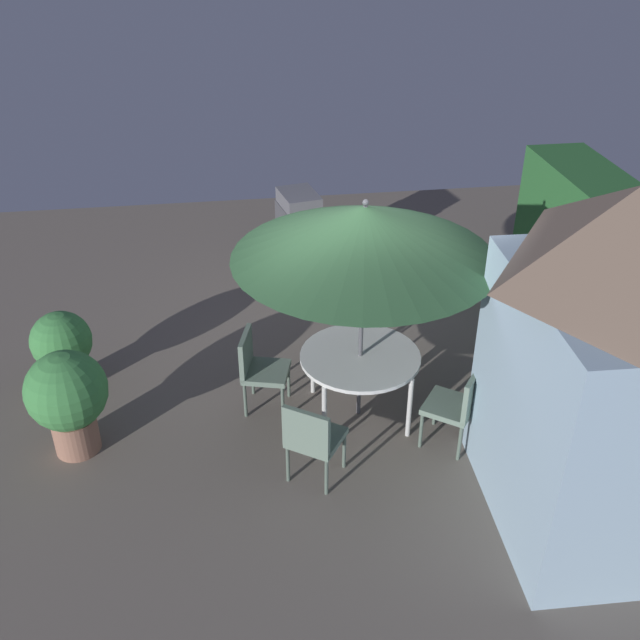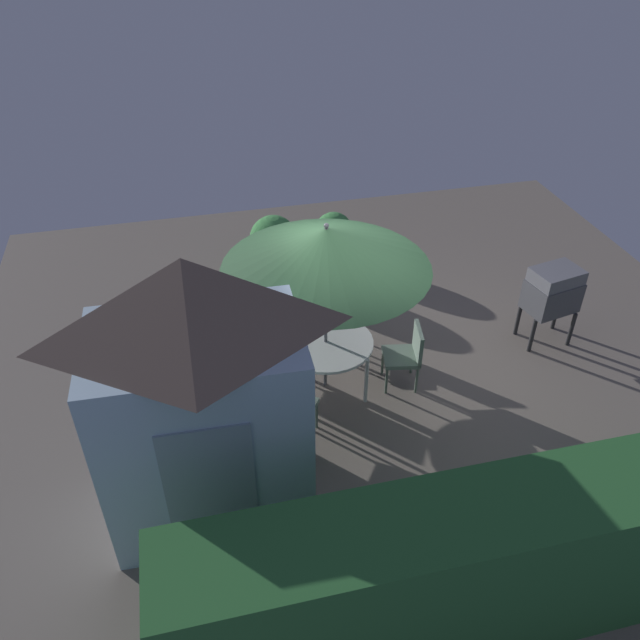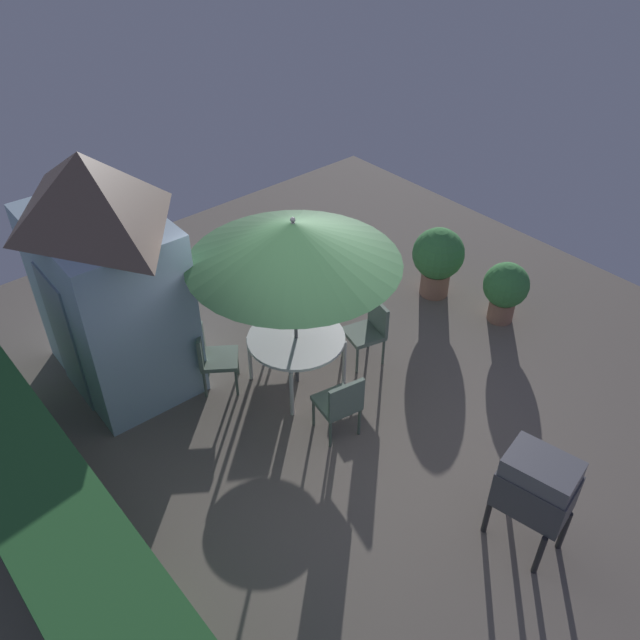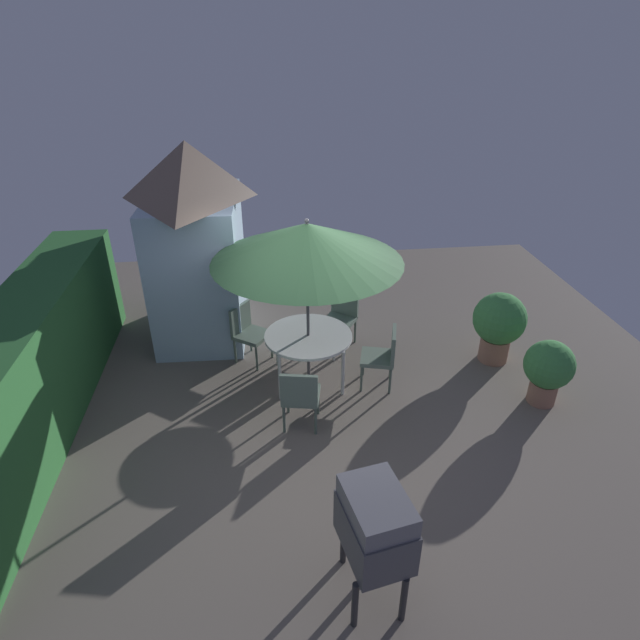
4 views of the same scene
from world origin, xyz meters
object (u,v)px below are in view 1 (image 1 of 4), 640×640
at_px(chair_far_side, 312,437).
at_px(potted_plant_by_shed, 68,397).
at_px(patio_umbrella, 365,232).
at_px(bbq_grill, 299,217).
at_px(chair_near_shed, 258,366).
at_px(patio_table, 360,360).
at_px(chair_toward_house, 360,319).
at_px(garden_shed, 599,367).
at_px(potted_plant_by_grill, 62,346).
at_px(chair_toward_hedge, 458,403).

distance_m(chair_far_side, potted_plant_by_shed, 2.40).
xyz_separation_m(patio_umbrella, chair_far_side, (0.93, -0.62, -1.60)).
distance_m(bbq_grill, chair_near_shed, 3.20).
height_order(patio_table, chair_near_shed, chair_near_shed).
height_order(bbq_grill, chair_near_shed, bbq_grill).
xyz_separation_m(patio_umbrella, bbq_grill, (-3.36, -0.24, -1.27)).
relative_size(chair_near_shed, chair_toward_house, 1.00).
distance_m(patio_umbrella, chair_near_shed, 1.92).
distance_m(garden_shed, potted_plant_by_grill, 5.47).
relative_size(patio_umbrella, potted_plant_by_shed, 2.26).
relative_size(bbq_grill, chair_near_shed, 1.33).
relative_size(patio_table, potted_plant_by_shed, 1.11).
bearing_deg(potted_plant_by_grill, patio_table, 73.73).
bearing_deg(bbq_grill, chair_toward_hedge, 15.48).
bearing_deg(patio_table, patio_umbrella, -179.10).
xyz_separation_m(garden_shed, patio_umbrella, (-1.64, -1.60, 0.53)).
distance_m(patio_table, chair_far_side, 1.13).
bearing_deg(chair_toward_hedge, chair_near_shed, -115.37).
xyz_separation_m(patio_umbrella, potted_plant_by_grill, (-0.91, -3.13, -1.57)).
bearing_deg(chair_toward_house, chair_toward_hedge, 21.28).
bearing_deg(garden_shed, potted_plant_by_shed, -108.14).
bearing_deg(chair_toward_house, bbq_grill, -169.01).
xyz_separation_m(patio_table, patio_umbrella, (-0.00, -0.00, 1.43)).
relative_size(chair_near_shed, chair_far_side, 1.00).
relative_size(patio_umbrella, chair_toward_house, 2.79).
height_order(patio_umbrella, chair_toward_hedge, patio_umbrella).
height_order(chair_near_shed, potted_plant_by_grill, potted_plant_by_grill).
distance_m(chair_toward_house, potted_plant_by_grill, 3.33).
bearing_deg(chair_toward_hedge, chair_toward_house, -158.72).
bearing_deg(chair_toward_hedge, garden_shed, 35.97).
relative_size(garden_shed, patio_table, 2.51).
bearing_deg(chair_toward_house, potted_plant_by_shed, -68.28).
bearing_deg(chair_toward_house, patio_table, -10.93).
bearing_deg(chair_toward_house, chair_near_shed, -57.50).
height_order(garden_shed, potted_plant_by_grill, garden_shed).
bearing_deg(chair_near_shed, potted_plant_by_shed, -76.56).
height_order(patio_table, chair_toward_house, chair_toward_house).
height_order(patio_umbrella, potted_plant_by_shed, patio_umbrella).
bearing_deg(potted_plant_by_grill, chair_near_shed, 72.98).
relative_size(garden_shed, bbq_grill, 2.59).
xyz_separation_m(patio_table, chair_near_shed, (-0.27, -1.03, -0.17)).
relative_size(chair_far_side, potted_plant_by_shed, 0.81).
relative_size(patio_table, potted_plant_by_grill, 1.32).
height_order(chair_near_shed, potted_plant_by_shed, potted_plant_by_shed).
distance_m(potted_plant_by_shed, potted_plant_by_grill, 1.11).
distance_m(chair_near_shed, potted_plant_by_shed, 1.91).
xyz_separation_m(bbq_grill, chair_toward_house, (2.30, 0.45, -0.33)).
distance_m(bbq_grill, chair_toward_house, 2.36).
bearing_deg(chair_far_side, chair_toward_hedge, 101.65).
xyz_separation_m(patio_table, potted_plant_by_shed, (0.17, -2.89, -0.04)).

